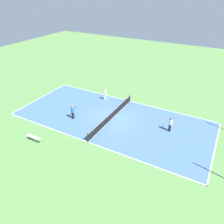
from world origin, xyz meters
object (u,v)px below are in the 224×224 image
at_px(tennis_net, 112,115).
at_px(player_near_blue, 73,111).
at_px(bench, 34,138).
at_px(player_near_white, 105,94).
at_px(player_far_white, 170,123).
at_px(tennis_ball_far_baseline, 199,122).
at_px(tennis_ball_left_sideline, 88,110).

xyz_separation_m(tennis_net, player_near_blue, (2.12, -3.95, 0.46)).
xyz_separation_m(bench, player_near_white, (-11.09, 1.63, 0.45)).
height_order(player_far_white, tennis_ball_far_baseline, player_far_white).
distance_m(tennis_net, bench, 8.73).
bearing_deg(player_far_white, tennis_net, 104.51).
bearing_deg(player_far_white, player_near_blue, 113.09).
bearing_deg(tennis_ball_left_sideline, player_far_white, 93.08).
xyz_separation_m(tennis_net, tennis_ball_far_baseline, (-4.05, 8.96, -0.45)).
bearing_deg(tennis_net, bench, -33.09).
bearing_deg(tennis_ball_far_baseline, bench, -50.36).
relative_size(player_near_blue, tennis_ball_left_sideline, 24.32).
distance_m(bench, player_near_blue, 5.29).
distance_m(player_far_white, player_near_white, 10.09).
distance_m(tennis_net, tennis_ball_left_sideline, 3.50).
xyz_separation_m(bench, tennis_ball_left_sideline, (-7.59, 1.31, -0.33)).
bearing_deg(tennis_ball_left_sideline, bench, -9.77).
xyz_separation_m(player_far_white, tennis_ball_left_sideline, (0.54, -9.96, -0.90)).
bearing_deg(player_near_blue, tennis_ball_far_baseline, -60.08).
height_order(bench, tennis_ball_left_sideline, bench).
xyz_separation_m(tennis_ball_far_baseline, tennis_ball_left_sideline, (3.78, -12.42, 0.00)).
xyz_separation_m(player_near_white, tennis_ball_far_baseline, (-0.27, 12.09, -0.78)).
xyz_separation_m(tennis_net, player_near_white, (-3.78, -3.14, 0.33)).
bearing_deg(tennis_ball_far_baseline, tennis_ball_left_sideline, -73.07).
bearing_deg(tennis_ball_far_baseline, player_near_blue, -64.43).
distance_m(bench, tennis_ball_left_sideline, 7.71).
xyz_separation_m(tennis_net, tennis_ball_left_sideline, (-0.27, -3.46, -0.45)).
height_order(player_near_white, tennis_ball_left_sideline, player_near_white).
bearing_deg(bench, player_far_white, 35.79).
height_order(tennis_net, player_near_blue, player_near_blue).
height_order(tennis_net, tennis_ball_left_sideline, tennis_net).
xyz_separation_m(player_near_blue, player_near_white, (-5.90, 0.81, -0.13)).
relative_size(bench, player_far_white, 0.98).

